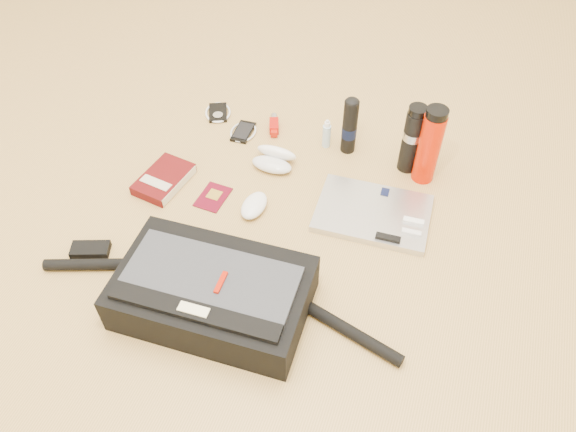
{
  "coord_description": "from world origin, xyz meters",
  "views": [
    {
      "loc": [
        0.43,
        -1.03,
        1.3
      ],
      "look_at": [
        0.04,
        0.03,
        0.06
      ],
      "focal_mm": 35.0,
      "sensor_mm": 36.0,
      "label": 1
    }
  ],
  "objects_px": {
    "book": "(164,179)",
    "thermos_red": "(429,146)",
    "thermos_black": "(412,139)",
    "messenger_bag": "(212,293)",
    "laptop": "(373,213)"
  },
  "relations": [
    {
      "from": "laptop",
      "to": "thermos_red",
      "type": "bearing_deg",
      "value": 60.8
    },
    {
      "from": "book",
      "to": "thermos_red",
      "type": "height_order",
      "value": "thermos_red"
    },
    {
      "from": "book",
      "to": "messenger_bag",
      "type": "bearing_deg",
      "value": -38.63
    },
    {
      "from": "book",
      "to": "laptop",
      "type": "bearing_deg",
      "value": 15.85
    },
    {
      "from": "laptop",
      "to": "thermos_black",
      "type": "distance_m",
      "value": 0.29
    },
    {
      "from": "messenger_bag",
      "to": "book",
      "type": "relative_size",
      "value": 4.94
    },
    {
      "from": "messenger_bag",
      "to": "book",
      "type": "height_order",
      "value": "messenger_bag"
    },
    {
      "from": "thermos_black",
      "to": "thermos_red",
      "type": "relative_size",
      "value": 0.9
    },
    {
      "from": "laptop",
      "to": "messenger_bag",
      "type": "bearing_deg",
      "value": -127.87
    },
    {
      "from": "book",
      "to": "thermos_black",
      "type": "distance_m",
      "value": 0.82
    },
    {
      "from": "thermos_black",
      "to": "thermos_red",
      "type": "xyz_separation_m",
      "value": [
        0.06,
        -0.03,
        0.01
      ]
    },
    {
      "from": "messenger_bag",
      "to": "thermos_black",
      "type": "distance_m",
      "value": 0.83
    },
    {
      "from": "thermos_black",
      "to": "thermos_red",
      "type": "height_order",
      "value": "thermos_red"
    },
    {
      "from": "messenger_bag",
      "to": "laptop",
      "type": "relative_size",
      "value": 2.88
    },
    {
      "from": "book",
      "to": "thermos_black",
      "type": "bearing_deg",
      "value": 33.59
    }
  ]
}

